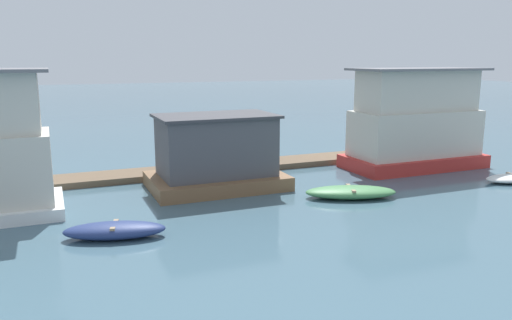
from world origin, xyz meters
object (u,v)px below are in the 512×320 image
object	(u,v)px
dinghy_navy	(115,230)
dinghy_green	(351,192)
houseboat_brown	(216,154)
houseboat_red	(416,123)

from	to	relation	value
dinghy_navy	dinghy_green	size ratio (longest dim) A/B	0.85
houseboat_brown	houseboat_red	size ratio (longest dim) A/B	0.80
houseboat_brown	houseboat_red	xyz separation A→B (m)	(11.20, 0.05, 0.86)
houseboat_red	dinghy_green	world-z (taller)	houseboat_red
houseboat_red	dinghy_navy	xyz separation A→B (m)	(-16.33, -5.03, -2.13)
dinghy_green	houseboat_brown	bearing A→B (deg)	140.87
houseboat_brown	dinghy_navy	distance (m)	7.26
houseboat_red	dinghy_navy	size ratio (longest dim) A/B	2.14
houseboat_red	dinghy_navy	distance (m)	17.22
houseboat_brown	dinghy_green	bearing A→B (deg)	-39.13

